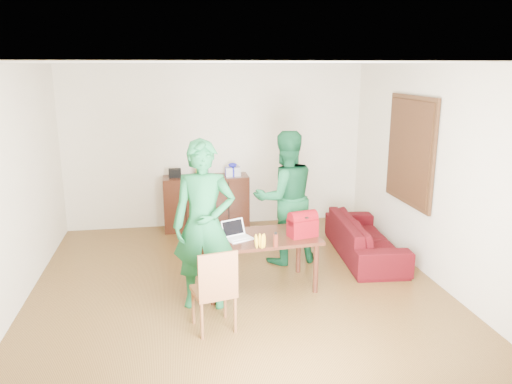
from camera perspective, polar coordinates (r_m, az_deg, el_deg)
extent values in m
cube|color=#412810|center=(6.22, -1.96, -11.70)|extent=(5.00, 5.50, 0.10)
cube|color=white|center=(5.60, -2.21, 15.04)|extent=(5.00, 5.50, 0.10)
cube|color=beige|center=(8.48, -4.64, 5.24)|extent=(5.00, 0.10, 2.70)
cube|color=beige|center=(3.14, 4.97, -10.74)|extent=(5.00, 0.10, 2.70)
cube|color=beige|center=(5.98, -27.07, -0.11)|extent=(0.10, 5.50, 2.70)
cube|color=beige|center=(6.58, 20.50, 1.76)|extent=(0.10, 5.50, 2.70)
cube|color=#3F2614|center=(7.11, 17.22, 4.53)|extent=(0.04, 1.28, 1.48)
cube|color=#492E16|center=(7.09, 17.00, 4.53)|extent=(0.01, 1.18, 1.36)
cube|color=black|center=(8.37, -5.70, -1.21)|extent=(1.40, 0.45, 0.90)
cube|color=black|center=(8.23, -9.26, 2.14)|extent=(0.20, 0.14, 0.14)
cube|color=#ABADB5|center=(8.29, -2.68, 2.40)|extent=(0.24, 0.22, 0.14)
ellipsoid|color=#191AA6|center=(8.27, -2.69, 3.11)|extent=(0.14, 0.14, 0.07)
cube|color=black|center=(6.07, 0.32, -5.28)|extent=(1.47, 0.91, 0.04)
cylinder|color=black|center=(5.79, -4.96, -9.88)|extent=(0.06, 0.06, 0.62)
cylinder|color=black|center=(6.10, 6.85, -8.65)|extent=(0.06, 0.06, 0.62)
cylinder|color=black|center=(6.36, -5.92, -7.60)|extent=(0.06, 0.06, 0.62)
cylinder|color=black|center=(6.65, 4.87, -6.61)|extent=(0.06, 0.06, 0.62)
cube|color=brown|center=(5.25, -4.88, -11.23)|extent=(0.48, 0.47, 0.05)
cube|color=brown|center=(4.99, -4.34, -9.45)|extent=(0.41, 0.11, 0.46)
imported|color=#145B2F|center=(5.56, -5.96, -3.79)|extent=(0.77, 0.57, 1.91)
imported|color=#12522C|center=(6.83, 3.34, -0.65)|extent=(0.99, 0.83, 1.84)
cube|color=white|center=(5.97, -1.95, -5.35)|extent=(0.36, 0.31, 0.02)
cube|color=black|center=(5.93, -1.96, -4.37)|extent=(0.31, 0.19, 0.19)
cylinder|color=#551E13|center=(5.70, 2.26, -5.48)|extent=(0.06, 0.06, 0.17)
cube|color=maroon|center=(6.06, 5.35, -3.93)|extent=(0.38, 0.27, 0.25)
imported|color=#38070C|center=(7.36, 12.33, -5.09)|extent=(0.89, 1.93, 0.55)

